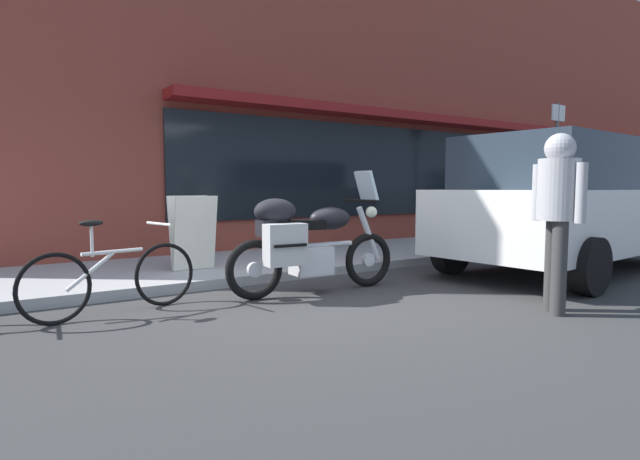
# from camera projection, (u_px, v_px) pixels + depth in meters

# --- Properties ---
(ground_plane) EXTENTS (80.00, 80.00, 0.00)m
(ground_plane) POSITION_uv_depth(u_px,v_px,m) (313.00, 300.00, 5.43)
(ground_plane) COLOR #323232
(storefront_building) EXTENTS (23.46, 0.90, 6.99)m
(storefront_building) POSITION_uv_depth(u_px,v_px,m) (493.00, 98.00, 12.52)
(storefront_building) COLOR brown
(storefront_building) RESTS_ON ground_plane
(sidewalk_curb) EXTENTS (30.00, 2.47, 0.12)m
(sidewalk_curb) POSITION_uv_depth(u_px,v_px,m) (571.00, 235.00, 12.35)
(sidewalk_curb) COLOR #9B9B9B
(sidewalk_curb) RESTS_ON ground_plane
(touring_motorcycle) EXTENTS (2.16, 0.62, 1.41)m
(touring_motorcycle) POSITION_uv_depth(u_px,v_px,m) (307.00, 241.00, 5.69)
(touring_motorcycle) COLOR black
(touring_motorcycle) RESTS_ON ground_plane
(parked_bicycle) EXTENTS (1.67, 0.53, 0.91)m
(parked_bicycle) POSITION_uv_depth(u_px,v_px,m) (113.00, 277.00, 4.79)
(parked_bicycle) COLOR black
(parked_bicycle) RESTS_ON ground_plane
(parked_minivan) EXTENTS (4.65, 2.40, 1.87)m
(parked_minivan) POSITION_uv_depth(u_px,v_px,m) (568.00, 204.00, 7.21)
(parked_minivan) COLOR silver
(parked_minivan) RESTS_ON ground_plane
(pedestrian_walking) EXTENTS (0.41, 0.56, 1.71)m
(pedestrian_walking) POSITION_uv_depth(u_px,v_px,m) (558.00, 200.00, 4.81)
(pedestrian_walking) COLOR #323232
(pedestrian_walking) RESTS_ON ground_plane
(sandwich_board_sign) EXTENTS (0.55, 0.42, 0.97)m
(sandwich_board_sign) POSITION_uv_depth(u_px,v_px,m) (193.00, 233.00, 6.70)
(sandwich_board_sign) COLOR silver
(sandwich_board_sign) RESTS_ON sidewalk_curb
(parking_sign_pole) EXTENTS (0.44, 0.07, 2.79)m
(parking_sign_pole) POSITION_uv_depth(u_px,v_px,m) (556.00, 161.00, 10.34)
(parking_sign_pole) COLOR #59595B
(parking_sign_pole) RESTS_ON sidewalk_curb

